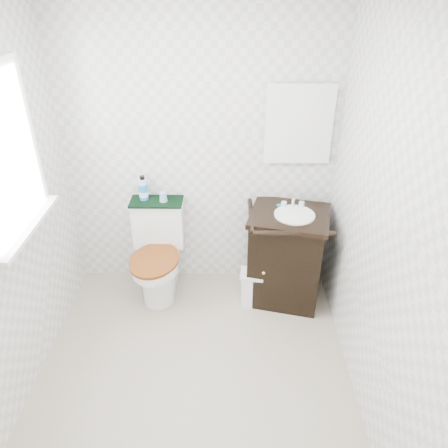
{
  "coord_description": "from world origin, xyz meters",
  "views": [
    {
      "loc": [
        0.24,
        -2.09,
        2.49
      ],
      "look_at": [
        0.2,
        0.75,
        0.81
      ],
      "focal_mm": 35.0,
      "sensor_mm": 36.0,
      "label": 1
    }
  ],
  "objects_px": {
    "toilet": "(159,257)",
    "vanity": "(287,255)",
    "cup": "(163,197)",
    "trash_bin": "(253,288)",
    "mouthwash_bottle": "(143,189)"
  },
  "relations": [
    {
      "from": "toilet",
      "to": "vanity",
      "type": "xyz_separation_m",
      "value": [
        1.08,
        -0.06,
        0.07
      ]
    },
    {
      "from": "toilet",
      "to": "trash_bin",
      "type": "relative_size",
      "value": 2.54
    },
    {
      "from": "mouthwash_bottle",
      "to": "trash_bin",
      "type": "bearing_deg",
      "value": -19.03
    },
    {
      "from": "vanity",
      "to": "cup",
      "type": "xyz_separation_m",
      "value": [
        -1.02,
        0.18,
        0.44
      ]
    },
    {
      "from": "trash_bin",
      "to": "cup",
      "type": "bearing_deg",
      "value": 159.47
    },
    {
      "from": "cup",
      "to": "vanity",
      "type": "bearing_deg",
      "value": -9.79
    },
    {
      "from": "mouthwash_bottle",
      "to": "cup",
      "type": "xyz_separation_m",
      "value": [
        0.16,
        -0.03,
        -0.05
      ]
    },
    {
      "from": "vanity",
      "to": "cup",
      "type": "bearing_deg",
      "value": 170.21
    },
    {
      "from": "cup",
      "to": "mouthwash_bottle",
      "type": "bearing_deg",
      "value": 168.11
    },
    {
      "from": "toilet",
      "to": "trash_bin",
      "type": "height_order",
      "value": "toilet"
    },
    {
      "from": "trash_bin",
      "to": "mouthwash_bottle",
      "type": "height_order",
      "value": "mouthwash_bottle"
    },
    {
      "from": "toilet",
      "to": "vanity",
      "type": "distance_m",
      "value": 1.09
    },
    {
      "from": "vanity",
      "to": "mouthwash_bottle",
      "type": "xyz_separation_m",
      "value": [
        -1.18,
        0.21,
        0.5
      ]
    },
    {
      "from": "toilet",
      "to": "cup",
      "type": "xyz_separation_m",
      "value": [
        0.06,
        0.11,
        0.52
      ]
    },
    {
      "from": "toilet",
      "to": "trash_bin",
      "type": "bearing_deg",
      "value": -11.67
    }
  ]
}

